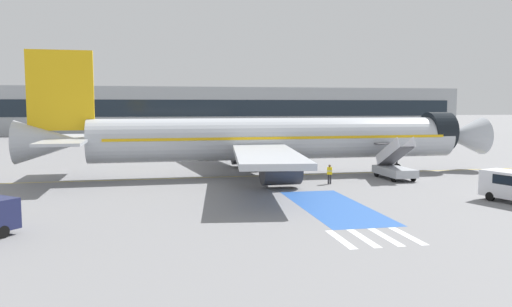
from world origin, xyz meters
TOP-DOWN VIEW (x-y plane):
  - ground_plane at (0.00, 0.00)m, footprint 600.00×600.00m
  - apron_leadline_yellow at (-1.58, -0.65)m, footprint 78.98×1.97m
  - apron_stand_patch_blue at (-1.58, -15.92)m, footprint 4.32×12.03m
  - apron_walkway_bar_0 at (-3.98, -23.75)m, footprint 0.44×3.60m
  - apron_walkway_bar_1 at (-2.78, -23.75)m, footprint 0.44×3.60m
  - apron_walkway_bar_2 at (-1.58, -23.75)m, footprint 0.44×3.60m
  - apron_walkway_bar_3 at (-0.38, -23.75)m, footprint 0.44×3.60m
  - airliner at (-2.26, -0.66)m, footprint 45.31×34.94m
  - boarding_stairs_forward at (8.14, -4.95)m, footprint 2.31×5.27m
  - fuel_tanker at (-7.36, 24.16)m, footprint 2.78×10.50m
  - ground_crew_0 at (1.35, -6.73)m, footprint 0.49×0.39m
  - ground_crew_1 at (-1.36, -3.65)m, footprint 0.49×0.43m
  - terminal_building at (-6.45, 77.78)m, footprint 139.66×12.10m

SIDE VIEW (x-z plane):
  - ground_plane at x=0.00m, z-range 0.00..0.00m
  - apron_leadline_yellow at x=-1.58m, z-range 0.00..0.01m
  - apron_stand_patch_blue at x=-1.58m, z-range 0.00..0.01m
  - apron_walkway_bar_0 at x=-3.98m, z-range 0.00..0.01m
  - apron_walkway_bar_1 at x=-2.78m, z-range 0.00..0.01m
  - apron_walkway_bar_2 at x=-1.58m, z-range 0.00..0.01m
  - apron_walkway_bar_3 at x=-0.38m, z-range 0.00..0.01m
  - ground_crew_0 at x=1.35m, z-range 0.12..1.80m
  - boarding_stairs_forward at x=8.14m, z-range -0.99..2.96m
  - ground_crew_1 at x=-1.36m, z-range 0.13..1.88m
  - fuel_tanker at x=-7.36m, z-range 0.02..3.44m
  - airliner at x=-2.26m, z-range -2.23..9.18m
  - terminal_building at x=-6.45m, z-range 0.00..11.21m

